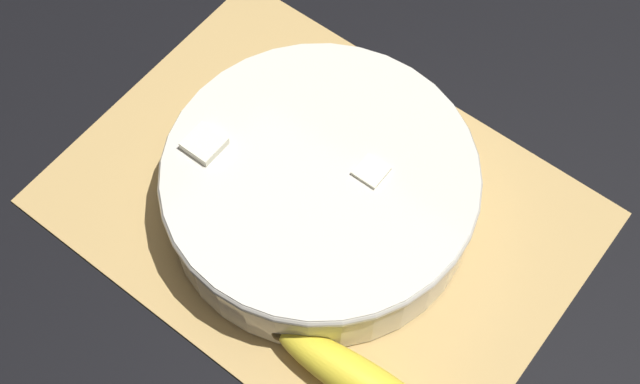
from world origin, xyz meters
TOP-DOWN VIEW (x-y plane):
  - ground_plane at (0.00, 0.00)m, footprint 6.00×6.00m
  - bamboo_mat_center at (-0.00, 0.00)m, footprint 0.48×0.35m
  - fruit_salad_bowl at (-0.00, 0.00)m, footprint 0.29×0.29m
  - whole_banana at (0.14, -0.12)m, footprint 0.19×0.05m

SIDE VIEW (x-z plane):
  - ground_plane at x=0.00m, z-range 0.00..0.00m
  - bamboo_mat_center at x=0.00m, z-range 0.00..0.01m
  - whole_banana at x=0.14m, z-range 0.01..0.04m
  - fruit_salad_bowl at x=0.00m, z-range 0.01..0.08m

